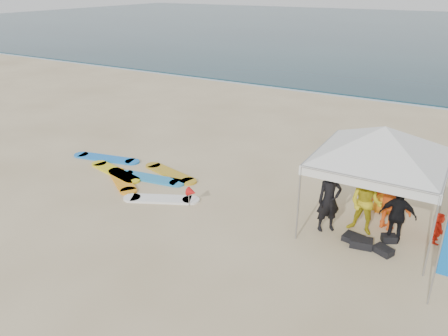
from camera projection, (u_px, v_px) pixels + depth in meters
ground at (166, 242)px, 11.46m from camera, size 120.00×120.00×0.00m
ocean at (435, 30)px, 59.06m from camera, size 160.00×84.00×0.08m
shoreline_foam at (352, 96)px, 25.90m from camera, size 160.00×1.20×0.01m
person_black_a at (329, 200)px, 11.68m from camera, size 0.79×0.76×1.82m
person_yellow at (366, 203)px, 11.55m from camera, size 0.93×0.75×1.78m
person_orange_a at (391, 198)px, 11.77m from camera, size 1.33×1.03×1.81m
person_black_b at (398, 216)px, 11.17m from camera, size 0.95×0.48×1.56m
person_orange_b at (386, 188)px, 12.62m from camera, size 0.87×0.66×1.59m
person_seated at (438, 228)px, 11.29m from camera, size 0.38×0.82×0.85m
canopy_tent at (385, 127)px, 10.97m from camera, size 4.46×4.46×3.37m
marker_pennant at (192, 192)px, 13.03m from camera, size 0.28×0.28×0.64m
gear_pile at (368, 242)px, 11.26m from camera, size 1.36×1.06×0.22m
surfboard_spread at (136, 175)px, 15.27m from camera, size 6.03×2.89×0.07m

